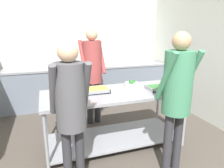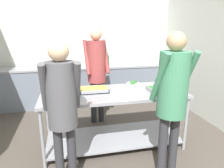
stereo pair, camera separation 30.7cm
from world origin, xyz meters
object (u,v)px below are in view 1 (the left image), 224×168
(guest_serving_left, at_px, (71,103))
(serving_tray_vegetables, at_px, (161,88))
(plate_stack, at_px, (122,92))
(cook_behind_counter, at_px, (92,67))
(sauce_pan, at_px, (62,94))
(guest_serving_right, at_px, (177,90))
(water_bottle, at_px, (99,60))
(serving_tray_roast, at_px, (94,90))
(broccoli_bowl, at_px, (132,84))

(guest_serving_left, bearing_deg, serving_tray_vegetables, 23.31)
(plate_stack, distance_m, cook_behind_counter, 0.98)
(sauce_pan, height_order, guest_serving_left, guest_serving_left)
(plate_stack, height_order, guest_serving_right, guest_serving_right)
(plate_stack, height_order, serving_tray_vegetables, serving_tray_vegetables)
(sauce_pan, relative_size, cook_behind_counter, 0.25)
(guest_serving_right, relative_size, water_bottle, 5.68)
(serving_tray_roast, xyz_separation_m, cook_behind_counter, (0.16, 0.76, 0.22))
(broccoli_bowl, xyz_separation_m, water_bottle, (-0.05, 1.82, 0.16))
(sauce_pan, bearing_deg, water_bottle, 61.67)
(sauce_pan, xyz_separation_m, broccoli_bowl, (1.13, 0.18, 0.01))
(broccoli_bowl, bearing_deg, water_bottle, 91.69)
(serving_tray_roast, height_order, water_bottle, water_bottle)
(guest_serving_left, relative_size, cook_behind_counter, 0.93)
(plate_stack, bearing_deg, water_bottle, 83.78)
(serving_tray_roast, xyz_separation_m, water_bottle, (0.61, 1.92, 0.18))
(serving_tray_roast, bearing_deg, water_bottle, 72.42)
(plate_stack, relative_size, cook_behind_counter, 0.15)
(sauce_pan, height_order, broccoli_bowl, broccoli_bowl)
(plate_stack, height_order, broccoli_bowl, broccoli_bowl)
(broccoli_bowl, height_order, guest_serving_left, guest_serving_left)
(guest_serving_left, xyz_separation_m, water_bottle, (1.06, 2.76, 0.03))
(serving_tray_vegetables, relative_size, guest_serving_right, 0.26)
(plate_stack, relative_size, guest_serving_right, 0.15)
(plate_stack, xyz_separation_m, cook_behind_counter, (-0.22, 0.93, 0.23))
(serving_tray_roast, xyz_separation_m, guest_serving_left, (-0.45, -0.84, 0.15))
(serving_tray_roast, height_order, cook_behind_counter, cook_behind_counter)
(plate_stack, bearing_deg, guest_serving_left, -141.12)
(plate_stack, relative_size, guest_serving_left, 0.16)
(serving_tray_roast, relative_size, cook_behind_counter, 0.24)
(cook_behind_counter, bearing_deg, serving_tray_roast, -101.94)
(sauce_pan, bearing_deg, plate_stack, -5.89)
(plate_stack, xyz_separation_m, broccoli_bowl, (0.28, 0.27, 0.02))
(plate_stack, distance_m, water_bottle, 2.11)
(guest_serving_right, bearing_deg, water_bottle, 93.46)
(water_bottle, bearing_deg, guest_serving_left, -110.95)
(guest_serving_left, xyz_separation_m, cook_behind_counter, (0.61, 1.60, 0.07))
(guest_serving_left, xyz_separation_m, guest_serving_right, (1.23, -0.09, 0.05))
(plate_stack, xyz_separation_m, guest_serving_left, (-0.83, -0.67, 0.16))
(serving_tray_vegetables, bearing_deg, guest_serving_left, -156.69)
(guest_serving_left, bearing_deg, broccoli_bowl, 40.10)
(broccoli_bowl, relative_size, guest_serving_left, 0.14)
(serving_tray_vegetables, height_order, cook_behind_counter, cook_behind_counter)
(guest_serving_left, bearing_deg, water_bottle, 69.05)
(serving_tray_vegetables, relative_size, water_bottle, 1.46)
(serving_tray_vegetables, height_order, guest_serving_left, guest_serving_left)
(serving_tray_roast, relative_size, plate_stack, 1.63)
(water_bottle, bearing_deg, serving_tray_roast, -107.58)
(serving_tray_vegetables, height_order, water_bottle, water_bottle)
(sauce_pan, relative_size, guest_serving_right, 0.26)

